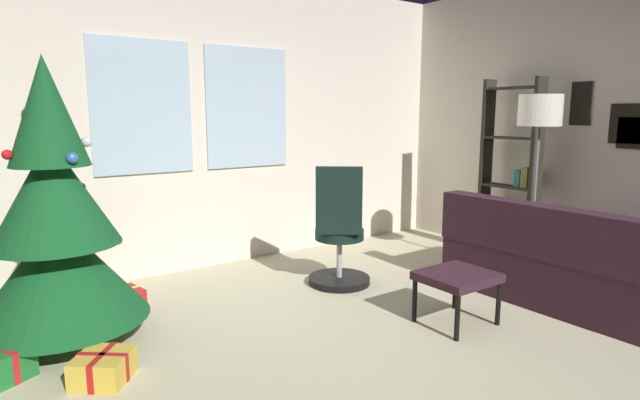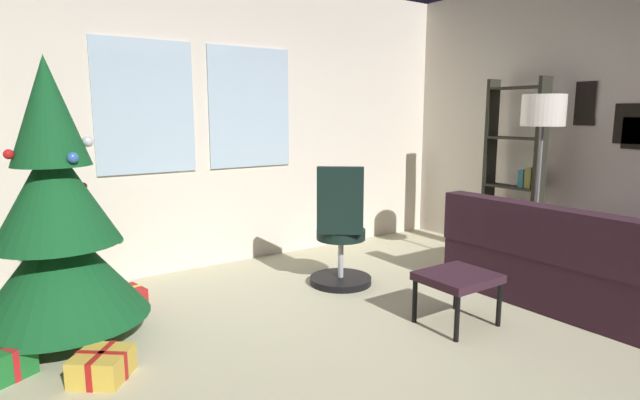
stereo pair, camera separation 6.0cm
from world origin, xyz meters
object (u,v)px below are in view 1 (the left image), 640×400
at_px(footstool, 457,279).
at_px(floor_lamp, 539,122).
at_px(couch, 598,269).
at_px(bookshelf, 510,180).
at_px(holiday_tree, 56,228).
at_px(office_chair, 339,240).
at_px(gift_box_red, 120,301).
at_px(gift_box_gold, 103,367).
at_px(gift_box_green, 3,365).

xyz_separation_m(footstool, floor_lamp, (1.43, 0.31, 1.12)).
distance_m(couch, bookshelf, 1.51).
xyz_separation_m(holiday_tree, office_chair, (2.21, -0.18, -0.36)).
height_order(couch, footstool, couch).
distance_m(office_chair, bookshelf, 2.12).
bearing_deg(holiday_tree, gift_box_red, 37.93).
height_order(gift_box_red, floor_lamp, floor_lamp).
relative_size(holiday_tree, gift_box_gold, 5.65).
distance_m(office_chair, floor_lamp, 2.10).
bearing_deg(office_chair, gift_box_red, 163.30).
bearing_deg(holiday_tree, footstool, -29.19).
distance_m(holiday_tree, office_chair, 2.25).
bearing_deg(gift_box_gold, couch, -16.16).
height_order(footstool, gift_box_gold, footstool).
xyz_separation_m(couch, holiday_tree, (-3.65, 1.74, 0.50)).
bearing_deg(footstool, floor_lamp, 12.38).
bearing_deg(footstool, office_chair, 99.25).
xyz_separation_m(footstool, bookshelf, (1.87, 0.88, 0.49)).
relative_size(gift_box_green, bookshelf, 0.19).
bearing_deg(floor_lamp, gift_box_red, 157.78).
xyz_separation_m(couch, office_chair, (-1.44, 1.56, 0.14)).
bearing_deg(footstool, bookshelf, 25.10).
bearing_deg(gift_box_red, office_chair, -16.70).
height_order(holiday_tree, office_chair, holiday_tree).
distance_m(couch, gift_box_green, 4.28).
xyz_separation_m(gift_box_gold, office_chair, (2.13, 0.52, 0.34)).
relative_size(footstool, gift_box_green, 1.45).
bearing_deg(floor_lamp, footstool, -167.62).
distance_m(footstool, gift_box_green, 2.97).
distance_m(holiday_tree, bookshelf, 4.30).
distance_m(gift_box_red, bookshelf, 3.98).
height_order(gift_box_green, office_chair, office_chair).
relative_size(footstool, gift_box_red, 1.42).
bearing_deg(bookshelf, gift_box_red, 167.93).
height_order(gift_box_red, bookshelf, bookshelf).
xyz_separation_m(gift_box_green, floor_lamp, (4.22, -0.68, 1.36)).
xyz_separation_m(couch, bookshelf, (0.62, 1.27, 0.54)).
distance_m(footstool, gift_box_red, 2.60).
height_order(bookshelf, floor_lamp, bookshelf).
bearing_deg(office_chair, couch, -47.20).
relative_size(couch, floor_lamp, 1.18).
relative_size(gift_box_red, office_chair, 0.33).
distance_m(gift_box_green, gift_box_gold, 0.59).
xyz_separation_m(gift_box_red, floor_lamp, (3.38, -1.38, 1.37)).
height_order(footstool, floor_lamp, floor_lamp).
bearing_deg(floor_lamp, gift_box_green, 170.87).
height_order(gift_box_gold, floor_lamp, floor_lamp).
bearing_deg(gift_box_gold, gift_box_green, 143.39).
bearing_deg(gift_box_red, bookshelf, -12.07).
xyz_separation_m(gift_box_green, bookshelf, (4.66, -0.11, 0.74)).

